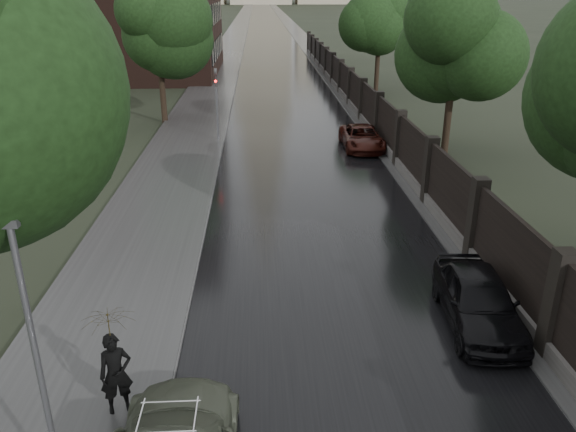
# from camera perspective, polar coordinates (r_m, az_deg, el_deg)

# --- Properties ---
(road) EXTENTS (8.00, 420.00, 0.02)m
(road) POSITION_cam_1_polar(r_m,az_deg,el_deg) (195.79, -2.53, 19.89)
(road) COLOR black
(road) RESTS_ON ground
(sidewalk_left) EXTENTS (4.00, 420.00, 0.16)m
(sidewalk_left) POSITION_cam_1_polar(r_m,az_deg,el_deg) (195.81, -4.39, 19.87)
(sidewalk_left) COLOR #2D2D2D
(sidewalk_left) RESTS_ON ground
(verge_right) EXTENTS (3.00, 420.00, 0.08)m
(verge_right) POSITION_cam_1_polar(r_m,az_deg,el_deg) (195.92, -0.82, 19.92)
(verge_right) COLOR #2D2D2D
(verge_right) RESTS_ON ground
(fence_right) EXTENTS (0.45, 75.72, 2.70)m
(fence_right) POSITION_cam_1_polar(r_m,az_deg,el_deg) (38.84, 7.04, 11.73)
(fence_right) COLOR #383533
(fence_right) RESTS_ON ground
(tree_left_far) EXTENTS (4.25, 4.25, 7.39)m
(tree_left_far) POSITION_cam_1_polar(r_m,az_deg,el_deg) (36.22, -13.08, 17.35)
(tree_left_far) COLOR black
(tree_left_far) RESTS_ON ground
(tree_right_b) EXTENTS (4.08, 4.08, 7.01)m
(tree_right_b) POSITION_cam_1_polar(r_m,az_deg,el_deg) (29.36, 16.57, 15.43)
(tree_right_b) COLOR black
(tree_right_b) RESTS_ON ground
(tree_right_c) EXTENTS (4.08, 4.08, 7.01)m
(tree_right_c) POSITION_cam_1_polar(r_m,az_deg,el_deg) (46.69, 9.27, 18.24)
(tree_right_c) COLOR black
(tree_right_c) RESTS_ON ground
(lamp_post) EXTENTS (0.25, 0.12, 5.11)m
(lamp_post) POSITION_cam_1_polar(r_m,az_deg,el_deg) (9.50, -23.98, -14.01)
(lamp_post) COLOR #59595E
(lamp_post) RESTS_ON ground
(traffic_light) EXTENTS (0.16, 0.32, 4.00)m
(traffic_light) POSITION_cam_1_polar(r_m,az_deg,el_deg) (31.20, -7.27, 11.74)
(traffic_light) COLOR #59595E
(traffic_light) RESTS_ON ground
(car_right_near) EXTENTS (1.99, 4.27, 1.42)m
(car_right_near) POSITION_cam_1_polar(r_m,az_deg,el_deg) (15.04, 18.75, -8.03)
(car_right_near) COLOR black
(car_right_near) RESTS_ON ground
(car_right_far) EXTENTS (2.01, 4.33, 1.20)m
(car_right_far) POSITION_cam_1_polar(r_m,az_deg,el_deg) (30.22, 7.52, 7.90)
(car_right_far) COLOR black
(car_right_far) RESTS_ON ground
(pedestrian_umbrella) EXTENTS (1.31, 1.32, 2.70)m
(pedestrian_umbrella) POSITION_cam_1_polar(r_m,az_deg,el_deg) (11.29, -17.63, -11.25)
(pedestrian_umbrella) COLOR black
(pedestrian_umbrella) RESTS_ON sidewalk_left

